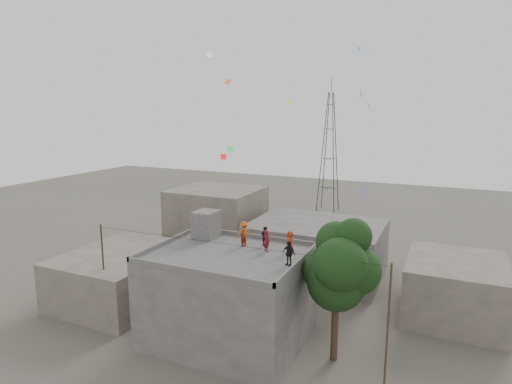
% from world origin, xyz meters
% --- Properties ---
extents(ground, '(140.00, 140.00, 0.00)m').
position_xyz_m(ground, '(0.00, 0.00, 0.00)').
color(ground, '#4D493F').
rests_on(ground, ground).
extents(main_building, '(10.00, 8.00, 6.10)m').
position_xyz_m(main_building, '(0.00, 0.00, 3.05)').
color(main_building, '#4C4947').
rests_on(main_building, ground).
extents(parapet, '(10.00, 8.00, 0.30)m').
position_xyz_m(parapet, '(0.00, 0.00, 6.25)').
color(parapet, '#4C4947').
rests_on(parapet, main_building).
extents(stair_head_box, '(1.60, 1.80, 2.00)m').
position_xyz_m(stair_head_box, '(-3.20, 2.60, 7.10)').
color(stair_head_box, '#4C4947').
rests_on(stair_head_box, main_building).
extents(neighbor_west, '(8.00, 10.00, 4.00)m').
position_xyz_m(neighbor_west, '(-11.00, 2.00, 2.00)').
color(neighbor_west, '#564F44').
rests_on(neighbor_west, ground).
extents(neighbor_north, '(12.00, 9.00, 5.00)m').
position_xyz_m(neighbor_north, '(2.00, 14.00, 2.50)').
color(neighbor_north, '#4C4947').
rests_on(neighbor_north, ground).
extents(neighbor_northwest, '(9.00, 8.00, 7.00)m').
position_xyz_m(neighbor_northwest, '(-10.00, 16.00, 3.50)').
color(neighbor_northwest, '#564F44').
rests_on(neighbor_northwest, ground).
extents(neighbor_east, '(7.00, 8.00, 4.40)m').
position_xyz_m(neighbor_east, '(14.00, 10.00, 2.20)').
color(neighbor_east, '#564F44').
rests_on(neighbor_east, ground).
extents(tree, '(4.90, 4.60, 9.10)m').
position_xyz_m(tree, '(7.37, 0.60, 6.10)').
color(tree, black).
rests_on(tree, ground).
extents(utility_line, '(20.12, 0.62, 7.40)m').
position_xyz_m(utility_line, '(0.50, -1.25, 3.83)').
color(utility_line, black).
rests_on(utility_line, ground).
extents(transmission_tower, '(2.97, 2.97, 20.01)m').
position_xyz_m(transmission_tower, '(-4.00, 40.00, 9.07)').
color(transmission_tower, black).
rests_on(transmission_tower, ground).
extents(person_red_adult, '(0.66, 0.60, 1.52)m').
position_xyz_m(person_red_adult, '(2.15, 1.45, 6.86)').
color(person_red_adult, maroon).
rests_on(person_red_adult, main_building).
extents(person_orange_child, '(0.88, 0.84, 1.51)m').
position_xyz_m(person_orange_child, '(3.69, 1.86, 6.86)').
color(person_orange_child, '#AF3614').
rests_on(person_orange_child, main_building).
extents(person_dark_child, '(0.79, 0.69, 1.37)m').
position_xyz_m(person_dark_child, '(1.54, 2.64, 6.78)').
color(person_dark_child, black).
rests_on(person_dark_child, main_building).
extents(person_dark_adult, '(0.96, 0.59, 1.53)m').
position_xyz_m(person_dark_adult, '(4.40, -0.33, 6.86)').
color(person_dark_adult, black).
rests_on(person_dark_adult, main_building).
extents(person_orange_adult, '(1.25, 1.21, 1.71)m').
position_xyz_m(person_orange_adult, '(0.20, 2.05, 6.96)').
color(person_orange_adult, '#BE5415').
rests_on(person_orange_adult, main_building).
extents(person_red_child, '(0.51, 0.47, 1.17)m').
position_xyz_m(person_red_child, '(0.24, 1.89, 6.68)').
color(person_red_child, '#611B0F').
rests_on(person_red_child, main_building).
extents(kites, '(14.36, 14.92, 10.59)m').
position_xyz_m(kites, '(2.28, 7.86, 15.48)').
color(kites, red).
rests_on(kites, ground).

